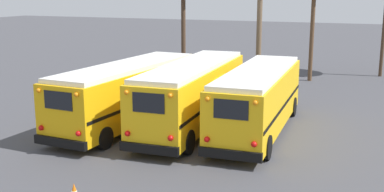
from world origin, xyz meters
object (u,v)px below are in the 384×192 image
(school_bus_1, at_px, (193,93))
(utility_pole, at_px, (259,30))
(school_bus_0, at_px, (128,92))
(school_bus_2, at_px, (258,98))

(school_bus_1, relative_size, utility_pole, 1.36)
(school_bus_1, height_order, utility_pole, utility_pole)
(school_bus_1, distance_m, utility_pole, 9.34)
(school_bus_0, relative_size, school_bus_2, 1.04)
(school_bus_0, height_order, school_bus_2, school_bus_0)
(school_bus_1, bearing_deg, utility_pole, 84.99)
(school_bus_2, bearing_deg, school_bus_0, -170.70)
(school_bus_2, distance_m, utility_pole, 9.31)
(school_bus_1, height_order, school_bus_2, school_bus_1)
(school_bus_2, bearing_deg, school_bus_1, -174.33)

